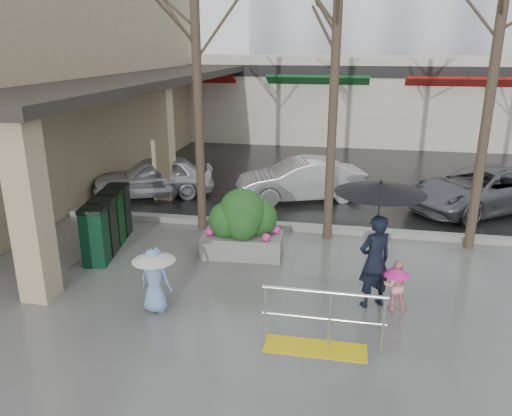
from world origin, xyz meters
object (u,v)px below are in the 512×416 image
(child_pink, at_px, (396,282))
(car_c, at_px, (482,189))
(car_a, at_px, (154,176))
(handrail, at_px, (320,328))
(planter, at_px, (243,224))
(car_b, at_px, (301,180))
(tree_midwest, at_px, (338,10))
(tree_mideast, at_px, (500,28))
(news_boxes, at_px, (108,222))
(woman, at_px, (377,226))
(child_blue, at_px, (155,273))
(tree_west, at_px, (195,19))

(child_pink, height_order, car_c, car_c)
(car_a, bearing_deg, handrail, 16.67)
(planter, height_order, car_b, planter)
(tree_midwest, xyz_separation_m, child_pink, (1.38, -3.28, -4.70))
(tree_mideast, height_order, car_a, tree_mideast)
(handrail, distance_m, news_boxes, 6.01)
(woman, relative_size, car_c, 0.52)
(handrail, xyz_separation_m, woman, (0.83, 1.59, 1.16))
(tree_mideast, xyz_separation_m, car_b, (-4.30, 3.02, -4.23))
(woman, height_order, child_blue, woman)
(handrail, bearing_deg, car_c, 62.81)
(tree_mideast, distance_m, child_pink, 5.76)
(child_pink, distance_m, news_boxes, 6.54)
(news_boxes, bearing_deg, planter, -5.68)
(handrail, xyz_separation_m, tree_midwest, (-0.16, 4.80, 4.86))
(handrail, relative_size, planter, 1.04)
(tree_west, distance_m, car_a, 5.65)
(woman, relative_size, car_a, 0.64)
(news_boxes, height_order, car_c, news_boxes)
(car_c, bearing_deg, car_b, -123.37)
(tree_midwest, height_order, car_c, tree_midwest)
(tree_midwest, height_order, planter, tree_midwest)
(handrail, distance_m, car_a, 9.33)
(woman, bearing_deg, child_blue, -17.77)
(child_blue, height_order, news_boxes, news_boxes)
(child_pink, distance_m, car_a, 9.07)
(tree_west, distance_m, car_b, 5.81)
(woman, distance_m, car_b, 6.60)
(handrail, height_order, child_pink, handrail)
(news_boxes, xyz_separation_m, car_a, (-0.59, 4.22, -0.01))
(child_blue, bearing_deg, tree_mideast, -137.74)
(tree_west, distance_m, child_blue, 6.02)
(handrail, xyz_separation_m, news_boxes, (-5.11, 3.15, 0.27))
(car_b, xyz_separation_m, car_c, (5.17, 0.00, 0.00))
(child_blue, distance_m, planter, 2.89)
(woman, bearing_deg, tree_mideast, -157.20)
(child_blue, bearing_deg, news_boxes, -41.02)
(tree_midwest, distance_m, car_c, 6.91)
(tree_midwest, distance_m, car_b, 5.59)
(tree_mideast, xyz_separation_m, child_pink, (-1.92, -3.28, -4.33))
(car_b, bearing_deg, planter, -31.89)
(handrail, distance_m, car_b, 7.91)
(planter, relative_size, news_boxes, 0.77)
(woman, xyz_separation_m, car_a, (-6.54, 5.78, -0.91))
(child_blue, bearing_deg, car_b, -96.02)
(tree_midwest, relative_size, car_c, 1.54)
(planter, relative_size, car_c, 0.40)
(child_blue, relative_size, car_a, 0.32)
(tree_mideast, relative_size, child_blue, 5.43)
(tree_midwest, distance_m, child_blue, 6.72)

